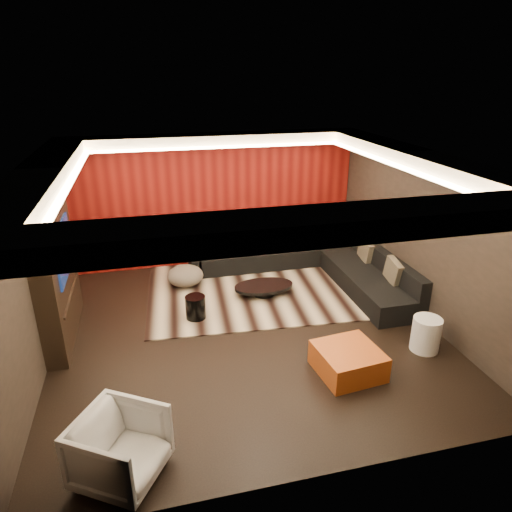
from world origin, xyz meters
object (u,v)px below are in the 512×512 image
object	(u,v)px
coffee_table	(264,289)
white_side_table	(426,334)
armchair	(120,448)
sectional_sofa	(308,262)
drum_stool	(196,307)
orange_ottoman	(348,361)

from	to	relation	value
coffee_table	white_side_table	bearing A→B (deg)	-50.76
armchair	sectional_sofa	size ratio (longest dim) A/B	0.23
drum_stool	white_side_table	size ratio (longest dim) A/B	0.75
coffee_table	armchair	distance (m)	4.44
drum_stool	white_side_table	distance (m)	3.71
white_side_table	armchair	xyz separation A→B (m)	(-4.40, -1.32, 0.11)
armchair	sectional_sofa	world-z (taller)	armchair
orange_ottoman	armchair	distance (m)	3.22
white_side_table	sectional_sofa	distance (m)	3.14
white_side_table	armchair	world-z (taller)	armchair
sectional_sofa	white_side_table	bearing A→B (deg)	-75.88
drum_stool	sectional_sofa	distance (m)	2.81
drum_stool	orange_ottoman	xyz separation A→B (m)	(1.89, -2.00, -0.04)
white_side_table	coffee_table	bearing A→B (deg)	129.24
drum_stool	white_side_table	world-z (taller)	white_side_table
drum_stool	white_side_table	bearing A→B (deg)	-28.39
coffee_table	sectional_sofa	xyz separation A→B (m)	(1.14, 0.70, 0.15)
white_side_table	orange_ottoman	distance (m)	1.40
drum_stool	coffee_table	bearing A→B (deg)	23.04
coffee_table	drum_stool	xyz separation A→B (m)	(-1.35, -0.58, 0.11)
orange_ottoman	armchair	xyz separation A→B (m)	(-3.03, -1.08, 0.19)
white_side_table	orange_ottoman	bearing A→B (deg)	-170.12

